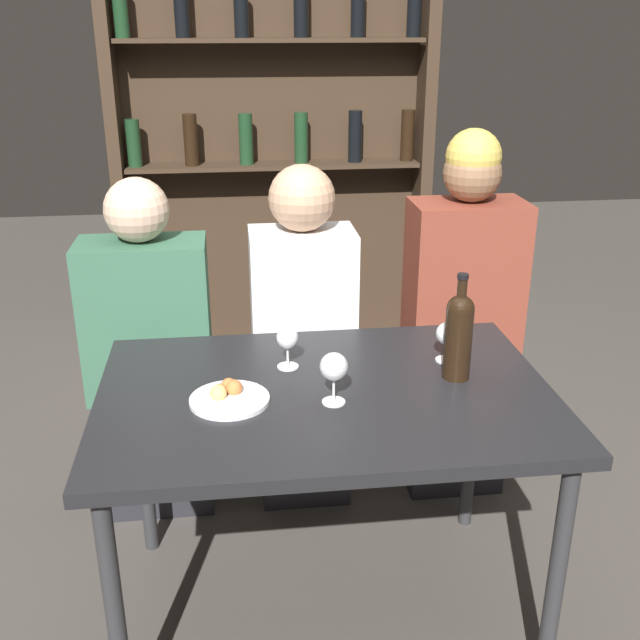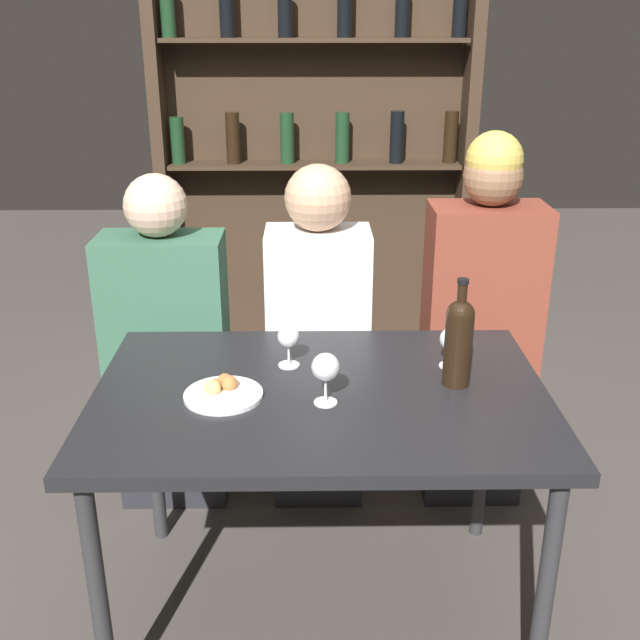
{
  "view_description": "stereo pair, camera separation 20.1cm",
  "coord_description": "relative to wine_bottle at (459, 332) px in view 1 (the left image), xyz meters",
  "views": [
    {
      "loc": [
        -0.23,
        -1.74,
        1.63
      ],
      "look_at": [
        0.0,
        0.12,
        0.87
      ],
      "focal_mm": 42.0,
      "sensor_mm": 36.0,
      "label": 1
    },
    {
      "loc": [
        -0.03,
        -1.75,
        1.63
      ],
      "look_at": [
        0.0,
        0.12,
        0.87
      ],
      "focal_mm": 42.0,
      "sensor_mm": 36.0,
      "label": 2
    }
  ],
  "objects": [
    {
      "name": "seated_person_center",
      "position": [
        -0.36,
        0.56,
        -0.28
      ],
      "size": [
        0.34,
        0.22,
        1.21
      ],
      "color": "#26262B",
      "rests_on": "ground_plane"
    },
    {
      "name": "wine_glass_1",
      "position": [
        -0.35,
        -0.1,
        -0.03
      ],
      "size": [
        0.07,
        0.07,
        0.14
      ],
      "color": "silver",
      "rests_on": "dining_table"
    },
    {
      "name": "ground_plane",
      "position": [
        -0.36,
        -0.03,
        -0.86
      ],
      "size": [
        10.0,
        10.0,
        0.0
      ],
      "primitive_type": "plane",
      "color": "#47423D"
    },
    {
      "name": "seated_person_right",
      "position": [
        0.19,
        0.56,
        -0.22
      ],
      "size": [
        0.38,
        0.22,
        1.31
      ],
      "color": "#26262B",
      "rests_on": "ground_plane"
    },
    {
      "name": "dining_table",
      "position": [
        -0.36,
        -0.03,
        -0.2
      ],
      "size": [
        1.19,
        0.8,
        0.72
      ],
      "color": "black",
      "rests_on": "ground_plane"
    },
    {
      "name": "wine_glass_0",
      "position": [
        0.0,
        0.11,
        -0.05
      ],
      "size": [
        0.07,
        0.07,
        0.12
      ],
      "color": "silver",
      "rests_on": "dining_table"
    },
    {
      "name": "wine_glass_2",
      "position": [
        -0.45,
        0.12,
        -0.05
      ],
      "size": [
        0.06,
        0.06,
        0.12
      ],
      "color": "silver",
      "rests_on": "dining_table"
    },
    {
      "name": "wine_rack_wall",
      "position": [
        -0.36,
        2.01,
        0.38
      ],
      "size": [
        1.58,
        0.21,
        2.38
      ],
      "color": "#38281C",
      "rests_on": "ground_plane"
    },
    {
      "name": "food_plate_0",
      "position": [
        -0.61,
        -0.06,
        -0.12
      ],
      "size": [
        0.2,
        0.2,
        0.05
      ],
      "color": "white",
      "rests_on": "dining_table"
    },
    {
      "name": "wine_bottle",
      "position": [
        0.0,
        0.0,
        0.0
      ],
      "size": [
        0.07,
        0.07,
        0.3
      ],
      "color": "black",
      "rests_on": "dining_table"
    },
    {
      "name": "seated_person_left",
      "position": [
        -0.88,
        0.56,
        -0.3
      ],
      "size": [
        0.41,
        0.22,
        1.18
      ],
      "color": "#26262B",
      "rests_on": "ground_plane"
    }
  ]
}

